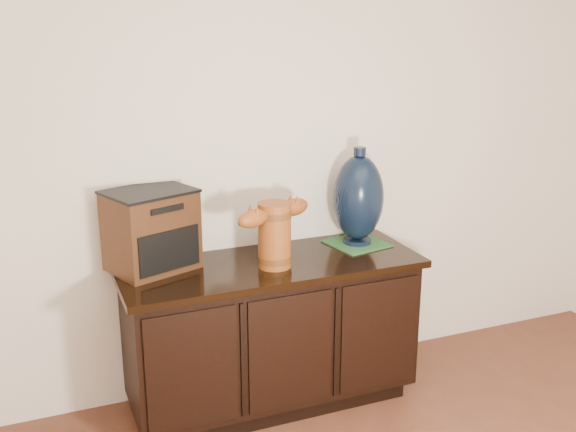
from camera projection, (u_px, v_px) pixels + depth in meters
name	position (u px, v px, depth m)	size (l,w,h in m)	color
sideboard	(271.00, 332.00, 3.35)	(1.46, 0.56, 0.75)	black
terracotta_vessel	(274.00, 231.00, 3.14)	(0.43, 0.25, 0.31)	#9D4D1C
tv_radio	(151.00, 230.00, 3.11)	(0.46, 0.42, 0.38)	#3D200F
green_mat	(357.00, 243.00, 3.50)	(0.27, 0.27, 0.01)	#2B612F
lamp_base	(358.00, 198.00, 3.43)	(0.30, 0.30, 0.50)	black
spray_can	(274.00, 235.00, 3.38)	(0.06, 0.06, 0.17)	maroon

